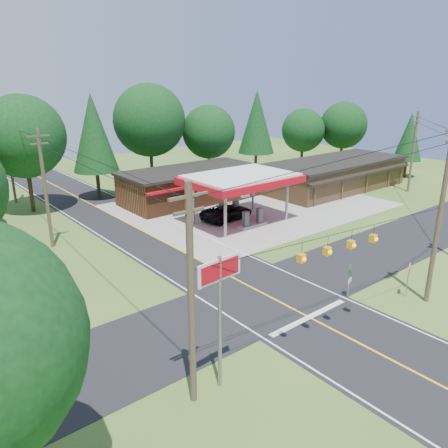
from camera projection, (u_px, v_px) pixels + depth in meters
ground at (267, 296)px, 28.93m from camera, size 120.00×120.00×0.00m
main_highway at (267, 296)px, 28.93m from camera, size 8.00×120.00×0.02m
cross_road at (267, 295)px, 28.93m from camera, size 70.00×7.00×0.02m
lane_center_yellow at (267, 295)px, 28.93m from camera, size 0.15×110.00×0.00m
gas_canopy at (241, 181)px, 42.56m from camera, size 10.60×7.40×4.88m
convenience_store at (191, 184)px, 51.25m from camera, size 16.40×7.55×3.80m
strip_building at (335, 174)px, 56.87m from camera, size 20.40×8.75×3.80m
utility_pole_near_right at (440, 213)px, 26.39m from camera, size 1.80×0.30×11.50m
utility_pole_near_left at (191, 295)px, 17.93m from camera, size 1.80×0.30×10.00m
utility_pole_far_left at (45, 188)px, 35.77m from camera, size 1.80×0.30×10.00m
utility_pole_far_right at (413, 151)px, 54.29m from camera, size 1.80×0.30×10.00m
utility_pole_north at (10, 162)px, 49.33m from camera, size 0.30×0.30×9.50m
overhead_beacons at (340, 234)px, 21.96m from camera, size 17.04×2.04×1.03m
treeline_backdrop at (111, 143)px, 44.75m from camera, size 70.27×51.59×13.30m
suv_car at (227, 212)px, 44.45m from camera, size 6.01×6.01×1.58m
sedan_car at (239, 191)px, 53.63m from camera, size 4.45×4.45×1.25m
big_stop_sign at (220, 293)px, 18.94m from camera, size 2.42×0.29×6.52m
octagonal_stop_sign at (409, 272)px, 28.24m from camera, size 0.78×0.37×2.42m
route_sign_post at (350, 278)px, 28.28m from camera, size 0.47×0.14×2.35m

